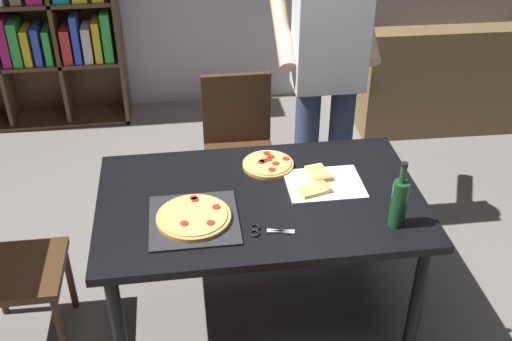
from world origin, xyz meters
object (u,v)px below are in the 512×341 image
Objects in this scene: pepperoni_pizza_on_tray at (194,218)px; kitchen_scissors at (264,231)px; dining_table at (260,211)px; person_serving_pizza at (327,77)px; wine_bottle at (399,202)px; second_pizza_plain at (268,164)px; couch at (459,82)px; chair_far_side at (239,140)px.

kitchen_scissors is at bearing -21.64° from pepperoni_pizza_on_tray.
dining_table is 0.27m from kitchen_scissors.
person_serving_pizza reaches higher than wine_bottle.
person_serving_pizza is 6.86× the size of second_pizza_plain.
dining_table is 0.87× the size of couch.
couch is 2.03m from person_serving_pizza.
chair_far_side reaches higher than pepperoni_pizza_on_tray.
chair_far_side is at bearing 90.00° from dining_table.
couch is 4.42× the size of pepperoni_pizza_on_tray.
second_pizza_plain is (0.08, 0.26, 0.09)m from dining_table.
second_pizza_plain is (-1.82, -1.73, 0.46)m from couch.
pepperoni_pizza_on_tray is at bearing 170.72° from wine_bottle.
person_serving_pizza reaches higher than dining_table.
kitchen_scissors is (-0.57, 0.02, -0.11)m from wine_bottle.
kitchen_scissors is (-0.49, -0.98, -0.24)m from person_serving_pizza.
person_serving_pizza reaches higher than couch.
couch reaches higher than kitchen_scissors.
dining_table is 5.89× the size of second_pizza_plain.
wine_bottle is (0.55, -1.22, 0.36)m from chair_far_side.
dining_table is 1.67× the size of chair_far_side.
dining_table is 3.86× the size of pepperoni_pizza_on_tray.
pepperoni_pizza_on_tray is (-0.31, -1.08, 0.25)m from chair_far_side.
dining_table is at bearing -106.38° from second_pizza_plain.
chair_far_side is (0.00, 0.94, -0.16)m from dining_table.
pepperoni_pizza_on_tray reaches higher than second_pizza_plain.
wine_bottle is at bearing -65.60° from chair_far_side.
second_pizza_plain is at bearing 131.81° from wine_bottle.
chair_far_side reaches higher than second_pizza_plain.
wine_bottle is at bearing -9.28° from pepperoni_pizza_on_tray.
kitchen_scissors is at bearing -90.90° from chair_far_side.
dining_table is 0.86× the size of person_serving_pizza.
second_pizza_plain is (-0.48, 0.54, -0.11)m from wine_bottle.
couch is 6.74× the size of second_pizza_plain.
second_pizza_plain is at bearing 73.62° from dining_table.
second_pizza_plain is (-0.39, -0.47, -0.24)m from person_serving_pizza.
second_pizza_plain is at bearing -83.73° from chair_far_side.
couch is 2.55m from second_pizza_plain.
person_serving_pizza is 4.50× the size of pepperoni_pizza_on_tray.
pepperoni_pizza_on_tray is at bearing -134.60° from second_pizza_plain.
kitchen_scissors reaches higher than dining_table.
chair_far_side reaches higher than dining_table.
wine_bottle reaches higher than dining_table.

